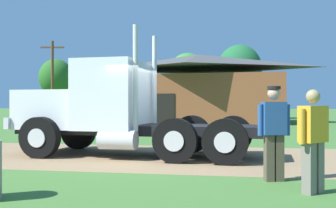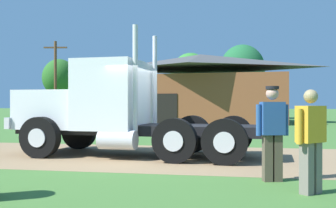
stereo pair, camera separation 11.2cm
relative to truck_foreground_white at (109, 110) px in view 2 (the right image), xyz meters
name	(u,v)px [view 2 (the right image)]	position (x,y,z in m)	size (l,w,h in m)	color
ground_plane	(160,157)	(1.55, -0.13, -1.30)	(200.00, 200.00, 0.00)	#426F30
dirt_track	(160,156)	(1.55, -0.13, -1.29)	(120.00, 5.57, 0.01)	#927452
truck_foreground_white	(109,110)	(0.00, 0.00, 0.00)	(7.34, 3.05, 3.57)	black
visitor_walking_mid	(311,136)	(4.94, -4.24, -0.34)	(0.53, 0.53, 1.73)	gold
visitor_by_barrel	(272,129)	(4.39, -3.25, -0.28)	(0.62, 0.37, 1.83)	#264C8C
shed_building	(201,89)	(0.52, 20.99, 1.32)	(14.29, 8.87, 5.43)	brown
utility_pole_near	(55,78)	(-13.48, 24.02, 2.62)	(2.19, 0.50, 7.35)	brown
tree_left	(59,78)	(-18.55, 35.40, 3.38)	(4.17, 4.17, 6.99)	#513823
tree_mid	(191,75)	(-1.26, 28.61, 2.98)	(4.05, 4.05, 6.52)	#513823
tree_right	(242,69)	(3.81, 28.15, 3.46)	(4.31, 4.31, 7.15)	#513823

